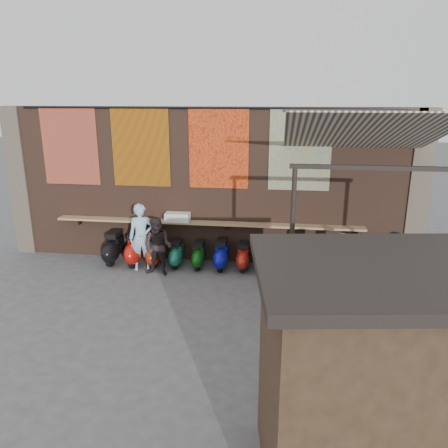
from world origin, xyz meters
The scene contains 33 objects.
ground centered at (0.00, 0.00, 0.00)m, with size 70.00×70.00×0.00m, color #474749.
brick_wall centered at (0.00, 2.70, 2.00)m, with size 10.00×0.40×4.00m, color brown.
pier_left centered at (-5.20, 2.70, 2.00)m, with size 0.50×0.50×4.00m, color #4C4238.
pier_right centered at (5.20, 2.70, 2.00)m, with size 0.50×0.50×4.00m, color #4C4238.
eating_counter centered at (0.00, 2.33, 1.10)m, with size 8.00×0.32×0.05m, color #9E7A51.
shelf_box centered at (-0.76, 2.30, 1.24)m, with size 0.63×0.31×0.23m, color white.
tapestry_redgold centered at (-3.60, 2.48, 3.00)m, with size 1.50×0.02×2.00m, color maroon.
tapestry_sun centered at (-1.70, 2.48, 3.00)m, with size 1.50×0.02×2.00m, color orange.
tapestry_orange centered at (0.30, 2.48, 3.00)m, with size 1.50×0.02×2.00m, color #DB4E1B.
tapestry_multi centered at (2.30, 2.48, 3.00)m, with size 1.50×0.02×2.00m, color #2B5B9E.
hang_rail centered at (0.00, 2.47, 3.98)m, with size 0.06×0.06×9.50m, color black.
scooter_stool_0 centered at (-2.44, 2.05, 0.42)m, with size 0.39×0.88×0.83m, color black, non-canonical shape.
scooter_stool_1 centered at (-1.84, 2.02, 0.42)m, with size 0.40×0.89×0.84m, color #B3160D, non-canonical shape.
scooter_stool_2 centered at (-1.30, 2.01, 0.37)m, with size 0.35×0.78×0.74m, color maroon, non-canonical shape.
scooter_stool_3 centered at (-0.73, 2.01, 0.34)m, with size 0.32×0.71×0.67m, color #1B6D59, non-canonical shape.
scooter_stool_4 centered at (-0.15, 2.00, 0.33)m, with size 0.32×0.70×0.67m, color #0E4911, non-canonical shape.
scooter_stool_5 centered at (0.43, 2.00, 0.37)m, with size 0.35×0.78×0.74m, color #0E149A, non-canonical shape.
scooter_stool_6 centered at (0.99, 2.04, 0.34)m, with size 0.32×0.71×0.68m, color #A51F16, non-canonical shape.
scooter_stool_7 centered at (1.48, 1.97, 0.37)m, with size 0.35×0.78×0.74m, color black, non-canonical shape.
scooter_stool_8 centered at (2.14, 2.05, 0.40)m, with size 0.38×0.85×0.80m, color navy, non-canonical shape.
diner_left centered at (-1.56, 1.71, 0.85)m, with size 0.62×0.41×1.70m, color #9FC6E8.
diner_right centered at (-1.04, 1.40, 0.73)m, with size 0.71×0.55×1.46m, color #2B2123.
shopper_navy centered at (4.09, -0.03, 0.89)m, with size 1.04×0.43×1.77m, color #15202F.
shopper_grey centered at (4.71, 0.12, 0.79)m, with size 1.02×0.58×1.57m, color slate.
shopper_tan centered at (3.20, 0.44, 0.78)m, with size 0.76×0.50×1.56m, color #8D6459.
market_stall centered at (2.95, -4.13, 1.28)m, with size 2.35×1.77×2.55m, color black.
stall_roof centered at (2.95, -4.13, 2.61)m, with size 2.64×2.03×0.12m, color black.
stall_sign centered at (2.83, -3.22, 1.85)m, with size 1.20×0.04×0.50m, color gold.
stall_shelf centered at (2.83, -3.22, 0.93)m, with size 1.95×0.10×0.06m, color #473321.
awning_canvas centered at (3.50, 0.90, 3.55)m, with size 3.20×3.40×0.03m, color beige.
awning_ledger centered at (3.50, 2.49, 3.95)m, with size 3.30×0.08×0.12m, color #33261C.
awning_header centered at (3.50, -0.60, 3.08)m, with size 3.00×0.08×0.08m, color black.
awning_post_left centered at (2.10, -0.60, 1.55)m, with size 0.09×0.09×3.10m, color black.
Camera 1 is at (1.85, -8.33, 4.29)m, focal length 35.00 mm.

